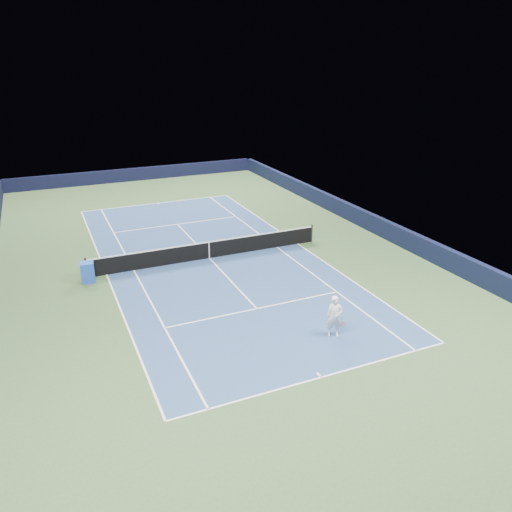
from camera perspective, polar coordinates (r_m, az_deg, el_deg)
name	(u,v)px	position (r m, az deg, el deg)	size (l,w,h in m)	color
ground	(209,258)	(27.40, -5.35, -0.25)	(40.00, 40.00, 0.00)	#35502C
wall_far	(136,174)	(45.70, -13.56, 9.07)	(22.00, 0.35, 1.10)	black
wall_right	(373,223)	(32.06, 13.27, 3.65)	(0.35, 40.00, 1.10)	#111633
court_surface	(209,258)	(27.40, -5.35, -0.24)	(10.97, 23.77, 0.01)	navy
baseline_far	(158,203)	(38.28, -11.16, 5.96)	(10.97, 0.08, 0.00)	white
baseline_near	(321,377)	(17.86, 7.48, -13.58)	(10.97, 0.08, 0.00)	white
sideline_doubles_right	(298,244)	(29.45, 4.79, 1.41)	(0.08, 23.77, 0.00)	white
sideline_doubles_left	(107,275)	(26.35, -16.71, -2.06)	(0.08, 23.77, 0.00)	white
sideline_singles_right	(277,247)	(28.85, 2.40, 1.02)	(0.08, 23.77, 0.00)	white
sideline_singles_left	(134,270)	(26.51, -13.79, -1.59)	(0.08, 23.77, 0.00)	white
service_line_far	(178,224)	(33.17, -8.94, 3.61)	(8.23, 0.08, 0.00)	white
service_line_near	(257,309)	(21.98, 0.10, -6.03)	(8.23, 0.08, 0.00)	white
center_service_line	(209,258)	(27.40, -5.35, -0.23)	(0.08, 12.80, 0.00)	white
center_mark_far	(158,204)	(38.14, -11.11, 5.90)	(0.08, 0.30, 0.00)	white
center_mark_near	(319,375)	(17.96, 7.23, -13.34)	(0.08, 0.30, 0.00)	white
tennis_net	(209,250)	(27.22, -5.39, 0.73)	(12.90, 0.10, 1.07)	black
sponsor_cube	(88,272)	(25.63, -18.67, -1.77)	(0.69, 0.64, 1.02)	blue
tennis_player	(335,316)	(19.85, 8.97, -6.84)	(0.84, 1.34, 1.76)	white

